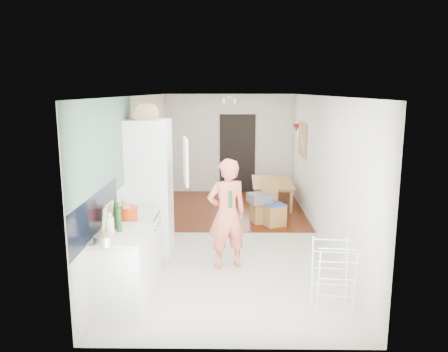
{
  "coord_description": "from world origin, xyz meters",
  "views": [
    {
      "loc": [
        -0.01,
        -7.53,
        2.6
      ],
      "look_at": [
        -0.1,
        0.2,
        1.07
      ],
      "focal_mm": 35.0,
      "sensor_mm": 36.0,
      "label": 1
    }
  ],
  "objects_px": {
    "person": "(227,204)",
    "stool": "(260,213)",
    "drying_rack": "(333,277)",
    "dining_table": "(273,195)",
    "dining_chair": "(274,204)"
  },
  "relations": [
    {
      "from": "stool",
      "to": "person",
      "type": "bearing_deg",
      "value": -106.45
    },
    {
      "from": "person",
      "to": "drying_rack",
      "type": "bearing_deg",
      "value": 114.51
    },
    {
      "from": "stool",
      "to": "drying_rack",
      "type": "xyz_separation_m",
      "value": [
        0.62,
        -3.5,
        0.22
      ]
    },
    {
      "from": "dining_chair",
      "to": "drying_rack",
      "type": "relative_size",
      "value": 1.03
    },
    {
      "from": "person",
      "to": "dining_table",
      "type": "distance_m",
      "value": 3.75
    },
    {
      "from": "dining_chair",
      "to": "drying_rack",
      "type": "bearing_deg",
      "value": -108.08
    },
    {
      "from": "dining_table",
      "to": "dining_chair",
      "type": "relative_size",
      "value": 1.54
    },
    {
      "from": "dining_chair",
      "to": "stool",
      "type": "xyz_separation_m",
      "value": [
        -0.25,
        0.18,
        -0.23
      ]
    },
    {
      "from": "person",
      "to": "stool",
      "type": "relative_size",
      "value": 4.57
    },
    {
      "from": "drying_rack",
      "to": "person",
      "type": "bearing_deg",
      "value": 140.2
    },
    {
      "from": "dining_chair",
      "to": "drying_rack",
      "type": "xyz_separation_m",
      "value": [
        0.37,
        -3.33,
        -0.01
      ]
    },
    {
      "from": "dining_chair",
      "to": "drying_rack",
      "type": "height_order",
      "value": "dining_chair"
    },
    {
      "from": "stool",
      "to": "drying_rack",
      "type": "relative_size",
      "value": 0.49
    },
    {
      "from": "person",
      "to": "stool",
      "type": "bearing_deg",
      "value": -125.82
    },
    {
      "from": "dining_table",
      "to": "drying_rack",
      "type": "distance_m",
      "value": 4.86
    }
  ]
}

